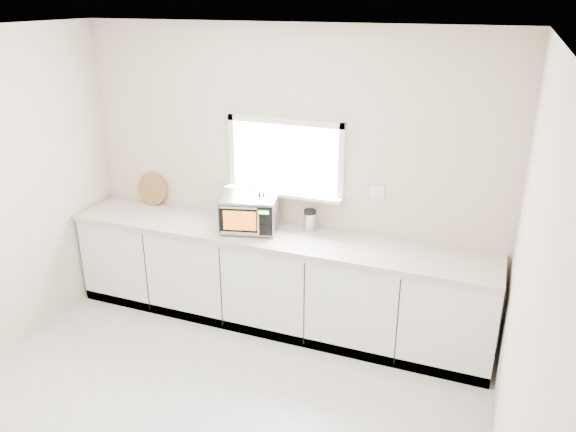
% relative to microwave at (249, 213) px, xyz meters
% --- Properties ---
extents(back_wall, '(4.00, 0.17, 2.70)m').
position_rel_microwave_xyz_m(back_wall, '(0.24, 0.30, 0.28)').
color(back_wall, beige).
rests_on(back_wall, ground).
extents(cabinets, '(3.92, 0.60, 0.88)m').
position_rel_microwave_xyz_m(cabinets, '(0.24, 0.00, -0.65)').
color(cabinets, silver).
rests_on(cabinets, ground).
extents(countertop, '(3.92, 0.64, 0.04)m').
position_rel_microwave_xyz_m(countertop, '(0.24, -0.01, -0.19)').
color(countertop, beige).
rests_on(countertop, cabinets).
extents(microwave, '(0.57, 0.49, 0.32)m').
position_rel_microwave_xyz_m(microwave, '(0.00, 0.00, 0.00)').
color(microwave, black).
rests_on(microwave, countertop).
extents(knife_block, '(0.13, 0.25, 0.35)m').
position_rel_microwave_xyz_m(knife_block, '(0.10, 0.10, -0.02)').
color(knife_block, '#432818').
rests_on(knife_block, countertop).
extents(cutting_board, '(0.33, 0.08, 0.33)m').
position_rel_microwave_xyz_m(cutting_board, '(-1.19, 0.24, -0.00)').
color(cutting_board, olive).
rests_on(cutting_board, countertop).
extents(coffee_grinder, '(0.13, 0.13, 0.20)m').
position_rel_microwave_xyz_m(coffee_grinder, '(0.51, 0.19, -0.07)').
color(coffee_grinder, '#B4B7BC').
rests_on(coffee_grinder, countertop).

